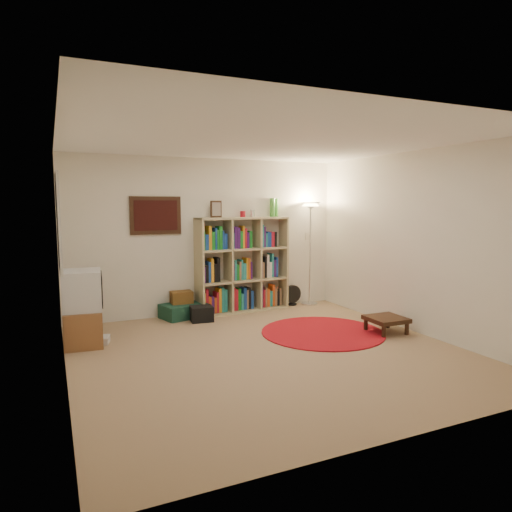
{
  "coord_description": "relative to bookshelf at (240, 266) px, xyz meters",
  "views": [
    {
      "loc": [
        -2.33,
        -4.78,
        1.78
      ],
      "look_at": [
        0.1,
        0.6,
        1.1
      ],
      "focal_mm": 32.0,
      "sensor_mm": 36.0,
      "label": 1
    }
  ],
  "objects": [
    {
      "name": "floor_lamp",
      "position": [
        1.29,
        -0.09,
        0.75
      ],
      "size": [
        0.41,
        0.41,
        1.81
      ],
      "rotation": [
        0.0,
        0.0,
        -0.19
      ],
      "color": "silver",
      "rests_on": "ground"
    },
    {
      "name": "paper_towel",
      "position": [
        -0.55,
        -0.02,
        -0.62
      ],
      "size": [
        0.16,
        0.16,
        0.27
      ],
      "rotation": [
        0.0,
        0.0,
        0.27
      ],
      "color": "white",
      "rests_on": "ground"
    },
    {
      "name": "tv_stand",
      "position": [
        -2.51,
        -0.88,
        -0.3
      ],
      "size": [
        0.51,
        0.69,
        0.95
      ],
      "rotation": [
        0.0,
        0.0,
        -0.09
      ],
      "color": "brown",
      "rests_on": "ground"
    },
    {
      "name": "suitcase",
      "position": [
        -0.99,
        -0.06,
        -0.64
      ],
      "size": [
        0.78,
        0.61,
        0.22
      ],
      "rotation": [
        0.0,
        0.0,
        0.28
      ],
      "color": "#14372A",
      "rests_on": "ground"
    },
    {
      "name": "wicker_basket",
      "position": [
        -1.01,
        -0.02,
        -0.44
      ],
      "size": [
        0.33,
        0.24,
        0.19
      ],
      "rotation": [
        0.0,
        0.0,
        -0.01
      ],
      "color": "#5A3816",
      "rests_on": "suitcase"
    },
    {
      "name": "room",
      "position": [
        -0.57,
        -2.1,
        0.5
      ],
      "size": [
        4.54,
        4.54,
        2.54
      ],
      "color": "#957657",
      "rests_on": "ground"
    },
    {
      "name": "floor_fan",
      "position": [
        0.99,
        -0.0,
        -0.58
      ],
      "size": [
        0.31,
        0.18,
        0.36
      ],
      "rotation": [
        0.0,
        0.0,
        0.08
      ],
      "color": "black",
      "rests_on": "ground"
    },
    {
      "name": "red_rug",
      "position": [
        0.53,
        -1.7,
        -0.75
      ],
      "size": [
        1.7,
        1.7,
        0.02
      ],
      "color": "maroon",
      "rests_on": "ground"
    },
    {
      "name": "bookshelf",
      "position": [
        0.0,
        0.0,
        0.0
      ],
      "size": [
        1.59,
        0.55,
        1.87
      ],
      "rotation": [
        0.0,
        0.0,
        0.07
      ],
      "color": "tan",
      "rests_on": "ground"
    },
    {
      "name": "dvd_box",
      "position": [
        -2.35,
        -0.93,
        -0.71
      ],
      "size": [
        0.31,
        0.28,
        0.09
      ],
      "rotation": [
        0.0,
        0.0,
        -0.26
      ],
      "color": "silver",
      "rests_on": "ground"
    },
    {
      "name": "duffel_bag",
      "position": [
        -0.81,
        -0.4,
        -0.64
      ],
      "size": [
        0.36,
        0.31,
        0.23
      ],
      "rotation": [
        0.0,
        0.0,
        -0.11
      ],
      "color": "black",
      "rests_on": "ground"
    },
    {
      "name": "side_table",
      "position": [
        1.33,
        -2.06,
        -0.57
      ],
      "size": [
        0.5,
        0.5,
        0.22
      ],
      "rotation": [
        0.0,
        0.0,
        -0.02
      ],
      "color": "black",
      "rests_on": "ground"
    }
  ]
}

